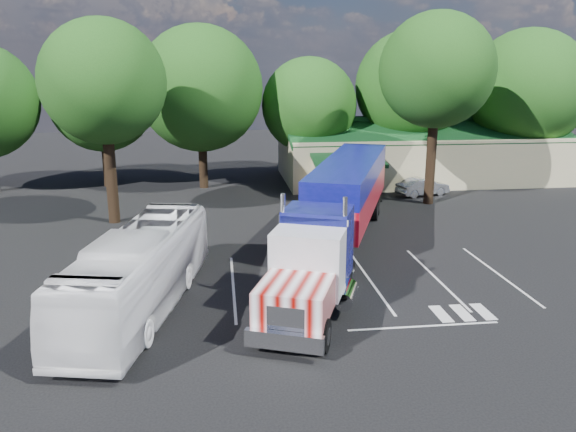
{
  "coord_description": "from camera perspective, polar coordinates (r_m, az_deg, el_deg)",
  "views": [
    {
      "loc": [
        -3.63,
        -30.07,
        9.7
      ],
      "look_at": [
        -0.1,
        -1.32,
        2.0
      ],
      "focal_mm": 35.0,
      "sensor_mm": 36.0,
      "label": 1
    }
  ],
  "objects": [
    {
      "name": "tree_row_e",
      "position": [
        50.89,
        12.39,
        12.74
      ],
      "size": [
        9.6,
        9.6,
        12.9
      ],
      "color": "black",
      "rests_on": "ground"
    },
    {
      "name": "ground",
      "position": [
        31.8,
        -0.11,
        -2.87
      ],
      "size": [
        120.0,
        120.0,
        0.0
      ],
      "primitive_type": "plane",
      "color": "black",
      "rests_on": "ground"
    },
    {
      "name": "silver_sedan",
      "position": [
        44.94,
        13.52,
        2.91
      ],
      "size": [
        4.44,
        2.58,
        1.38
      ],
      "primitive_type": "imported",
      "rotation": [
        0.0,
        0.0,
        1.86
      ],
      "color": "#B5B7BD",
      "rests_on": "ground"
    },
    {
      "name": "tree_row_b",
      "position": [
        48.84,
        -18.41,
        11.14
      ],
      "size": [
        8.4,
        8.4,
        11.35
      ],
      "color": "black",
      "rests_on": "ground"
    },
    {
      "name": "tree_row_f",
      "position": [
        53.94,
        23.1,
        11.7
      ],
      "size": [
        10.4,
        10.4,
        13.0
      ],
      "color": "black",
      "rests_on": "ground"
    },
    {
      "name": "tour_bus",
      "position": [
        23.72,
        -14.8,
        -5.39
      ],
      "size": [
        5.25,
        12.36,
        3.35
      ],
      "primitive_type": "imported",
      "rotation": [
        0.0,
        0.0,
        -0.21
      ],
      "color": "white",
      "rests_on": "ground"
    },
    {
      "name": "tree_near_left",
      "position": [
        36.73,
        -18.25,
        12.78
      ],
      "size": [
        7.6,
        7.6,
        12.65
      ],
      "color": "black",
      "rests_on": "ground"
    },
    {
      "name": "tree_row_d",
      "position": [
        48.28,
        2.15,
        11.18
      ],
      "size": [
        8.0,
        8.0,
        10.6
      ],
      "color": "black",
      "rests_on": "ground"
    },
    {
      "name": "woman",
      "position": [
        30.18,
        3.29,
        -2.04
      ],
      "size": [
        0.66,
        0.79,
        1.84
      ],
      "primitive_type": "imported",
      "rotation": [
        0.0,
        0.0,
        1.95
      ],
      "color": "black",
      "rests_on": "ground"
    },
    {
      "name": "bicycle",
      "position": [
        36.22,
        1.86,
        0.08
      ],
      "size": [
        1.14,
        1.8,
        0.89
      ],
      "primitive_type": "imported",
      "rotation": [
        0.0,
        0.0,
        0.35
      ],
      "color": "black",
      "rests_on": "ground"
    },
    {
      "name": "semi_truck",
      "position": [
        30.18,
        5.5,
        1.39
      ],
      "size": [
        10.77,
        22.15,
        4.75
      ],
      "rotation": [
        0.0,
        0.0,
        -0.37
      ],
      "color": "black",
      "rests_on": "ground"
    },
    {
      "name": "tree_row_c",
      "position": [
        46.32,
        -8.91,
        12.66
      ],
      "size": [
        10.0,
        10.0,
        13.05
      ],
      "color": "black",
      "rests_on": "ground"
    },
    {
      "name": "tree_near_right",
      "position": [
        41.43,
        14.88,
        14.08
      ],
      "size": [
        8.0,
        8.0,
        13.5
      ],
      "color": "black",
      "rests_on": "ground"
    },
    {
      "name": "event_hall",
      "position": [
        51.48,
        12.87,
        6.15
      ],
      "size": [
        24.2,
        14.12,
        5.55
      ],
      "color": "tan",
      "rests_on": "ground"
    }
  ]
}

